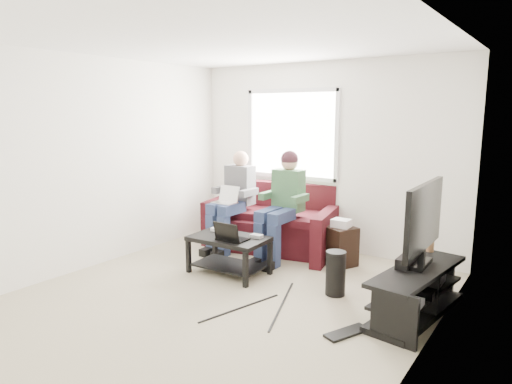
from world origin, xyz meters
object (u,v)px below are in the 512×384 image
(sofa, at_px, (271,225))
(coffee_table, at_px, (229,246))
(tv_stand, at_px, (416,294))
(tv, at_px, (424,220))
(subwoofer, at_px, (336,273))
(end_table, at_px, (341,245))

(sofa, height_order, coffee_table, sofa)
(tv_stand, bearing_deg, tv, 91.47)
(tv_stand, xyz_separation_m, subwoofer, (-0.85, 0.01, 0.03))
(tv_stand, bearing_deg, subwoofer, 179.45)
(tv_stand, relative_size, subwoofer, 3.02)
(sofa, xyz_separation_m, coffee_table, (0.17, -1.19, 0.01))
(tv_stand, height_order, end_table, end_table)
(coffee_table, distance_m, tv, 2.26)
(sofa, xyz_separation_m, subwoofer, (1.51, -1.06, -0.09))
(tv_stand, bearing_deg, end_table, 142.66)
(sofa, relative_size, tv_stand, 1.47)
(tv, distance_m, end_table, 1.59)
(sofa, height_order, end_table, sofa)
(tv, bearing_deg, tv_stand, -88.53)
(sofa, relative_size, end_table, 3.53)
(tv_stand, xyz_separation_m, end_table, (-1.20, 0.91, 0.06))
(tv_stand, xyz_separation_m, tv, (-0.00, 0.10, 0.71))
(tv_stand, bearing_deg, coffee_table, -176.79)
(end_table, bearing_deg, sofa, 172.20)
(subwoofer, height_order, end_table, end_table)
(tv, distance_m, subwoofer, 1.09)
(coffee_table, height_order, tv, tv)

